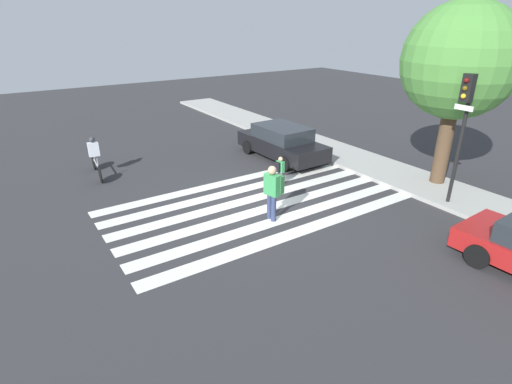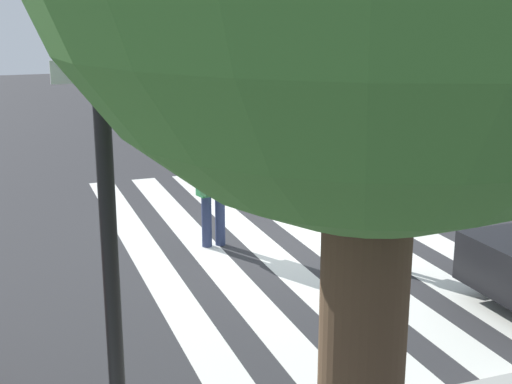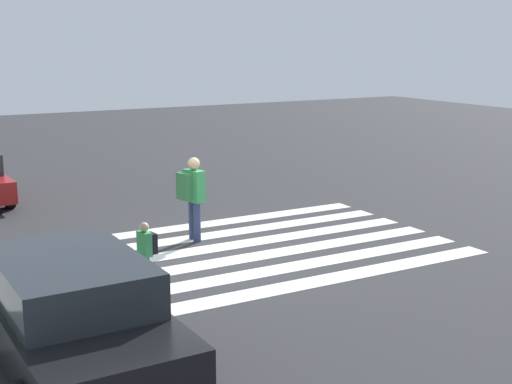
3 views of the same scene
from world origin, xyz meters
TOP-DOWN VIEW (x-y plane):
  - ground_plane at (0.00, 0.00)m, footprint 60.00×60.00m
  - crosswalk_stripes at (0.00, 0.00)m, footprint 5.12×10.00m
  - traffic_light at (3.65, 5.35)m, footprint 0.60×0.50m
  - pedestrian_child_with_backpack at (1.21, -0.16)m, footprint 0.54×0.49m
  - pedestrian_adult_blue_shirt at (-0.97, 1.72)m, footprint 0.33×0.29m
  - cyclist_far_lane at (-5.83, -3.89)m, footprint 2.37×0.42m

SIDE VIEW (x-z plane):
  - ground_plane at x=0.00m, z-range 0.00..0.00m
  - crosswalk_stripes at x=0.00m, z-range 0.00..0.01m
  - pedestrian_adult_blue_shirt at x=-0.97m, z-range 0.10..1.23m
  - cyclist_far_lane at x=-5.83m, z-range 0.05..1.68m
  - pedestrian_child_with_backpack at x=1.21m, z-range 0.15..1.96m
  - traffic_light at x=3.65m, z-range 0.92..5.51m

